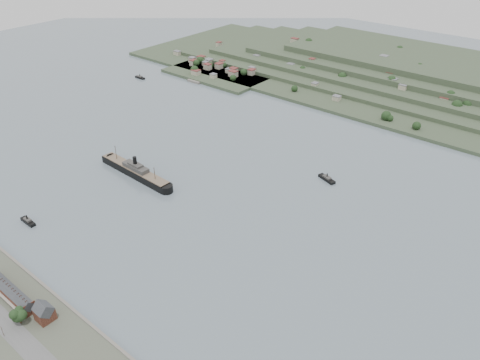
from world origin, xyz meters
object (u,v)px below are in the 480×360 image
Objects in this scene: tugboat at (28,221)px; fig_tree at (18,315)px; steamship at (133,170)px; terrace_row at (8,289)px; gabled_building at (44,312)px.

tugboat is 111.56m from fig_tree.
steamship is at bearing 87.19° from tugboat.
tugboat is (-5.12, -104.11, -2.65)m from steamship.
terrace_row is 3.38× the size of tugboat.
tugboat is at bearing 143.07° from terrace_row.
fig_tree is (95.08, -57.86, 7.55)m from tugboat.
gabled_building reaches higher than terrace_row.
gabled_building reaches higher than tugboat.
fig_tree is (28.52, -7.83, 2.51)m from terrace_row.
gabled_building is at bearing -23.85° from tugboat.
steamship is (-98.94, 150.13, -3.74)m from gabled_building.
gabled_building is (37.50, 4.02, 1.34)m from terrace_row.
fig_tree reaches higher than terrace_row.
gabled_building is 14.91m from fig_tree.
terrace_row is at bearing -68.27° from steamship.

